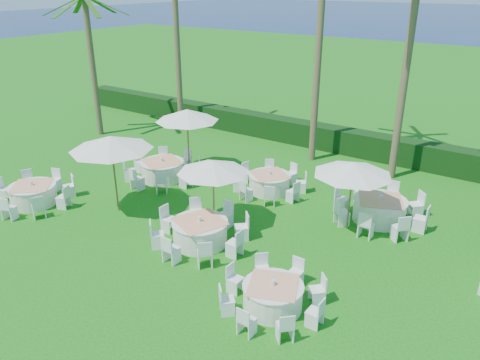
{
  "coord_description": "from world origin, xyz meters",
  "views": [
    {
      "loc": [
        9.55,
        -9.58,
        8.11
      ],
      "look_at": [
        0.69,
        3.53,
        1.3
      ],
      "focal_mm": 35.0,
      "sensor_mm": 36.0,
      "label": 1
    }
  ],
  "objects_px": {
    "banquet_table_f": "(379,209)",
    "umbrella_d": "(353,169)",
    "banquet_table_b": "(200,231)",
    "umbrella_c": "(187,115)",
    "umbrella_a": "(111,143)",
    "umbrella_b": "(213,166)",
    "banquet_table_e": "(269,182)",
    "banquet_table_a": "(33,194)",
    "banquet_table_d": "(162,170)",
    "banquet_table_c": "(273,296)"
  },
  "relations": [
    {
      "from": "banquet_table_c",
      "to": "umbrella_d",
      "type": "xyz_separation_m",
      "value": [
        -0.01,
        5.21,
        1.9
      ]
    },
    {
      "from": "banquet_table_d",
      "to": "banquet_table_e",
      "type": "distance_m",
      "value": 4.8
    },
    {
      "from": "umbrella_a",
      "to": "banquet_table_c",
      "type": "bearing_deg",
      "value": -12.13
    },
    {
      "from": "banquet_table_c",
      "to": "umbrella_a",
      "type": "distance_m",
      "value": 8.29
    },
    {
      "from": "umbrella_c",
      "to": "banquet_table_f",
      "type": "bearing_deg",
      "value": 2.05
    },
    {
      "from": "banquet_table_f",
      "to": "umbrella_a",
      "type": "xyz_separation_m",
      "value": [
        -8.47,
        -4.77,
        2.26
      ]
    },
    {
      "from": "banquet_table_c",
      "to": "umbrella_d",
      "type": "bearing_deg",
      "value": 90.06
    },
    {
      "from": "banquet_table_e",
      "to": "banquet_table_a",
      "type": "bearing_deg",
      "value": -138.88
    },
    {
      "from": "umbrella_c",
      "to": "umbrella_d",
      "type": "xyz_separation_m",
      "value": [
        7.97,
        -0.92,
        -0.41
      ]
    },
    {
      "from": "banquet_table_d",
      "to": "banquet_table_a",
      "type": "bearing_deg",
      "value": -118.09
    },
    {
      "from": "banquet_table_c",
      "to": "umbrella_c",
      "type": "distance_m",
      "value": 10.32
    },
    {
      "from": "banquet_table_a",
      "to": "banquet_table_f",
      "type": "bearing_deg",
      "value": 28.04
    },
    {
      "from": "umbrella_a",
      "to": "umbrella_b",
      "type": "xyz_separation_m",
      "value": [
        3.75,
        1.08,
        -0.43
      ]
    },
    {
      "from": "umbrella_b",
      "to": "banquet_table_a",
      "type": "bearing_deg",
      "value": -160.06
    },
    {
      "from": "umbrella_b",
      "to": "umbrella_a",
      "type": "bearing_deg",
      "value": -163.98
    },
    {
      "from": "umbrella_c",
      "to": "banquet_table_b",
      "type": "bearing_deg",
      "value": -46.96
    },
    {
      "from": "banquet_table_d",
      "to": "umbrella_d",
      "type": "xyz_separation_m",
      "value": [
        8.46,
        0.32,
        1.84
      ]
    },
    {
      "from": "banquet_table_f",
      "to": "umbrella_d",
      "type": "bearing_deg",
      "value": -119.74
    },
    {
      "from": "banquet_table_e",
      "to": "umbrella_d",
      "type": "distance_m",
      "value": 4.49
    },
    {
      "from": "banquet_table_d",
      "to": "banquet_table_e",
      "type": "xyz_separation_m",
      "value": [
        4.56,
        1.5,
        -0.04
      ]
    },
    {
      "from": "banquet_table_c",
      "to": "umbrella_b",
      "type": "distance_m",
      "value": 5.23
    },
    {
      "from": "banquet_table_a",
      "to": "umbrella_c",
      "type": "relative_size",
      "value": 1.04
    },
    {
      "from": "banquet_table_c",
      "to": "banquet_table_f",
      "type": "relative_size",
      "value": 0.85
    },
    {
      "from": "banquet_table_f",
      "to": "umbrella_d",
      "type": "relative_size",
      "value": 1.25
    },
    {
      "from": "banquet_table_e",
      "to": "banquet_table_d",
      "type": "bearing_deg",
      "value": -161.85
    },
    {
      "from": "umbrella_c",
      "to": "banquet_table_e",
      "type": "bearing_deg",
      "value": 3.63
    },
    {
      "from": "banquet_table_b",
      "to": "banquet_table_f",
      "type": "xyz_separation_m",
      "value": [
        4.39,
        4.89,
        0.02
      ]
    },
    {
      "from": "banquet_table_b",
      "to": "banquet_table_e",
      "type": "height_order",
      "value": "banquet_table_b"
    },
    {
      "from": "banquet_table_f",
      "to": "banquet_table_e",
      "type": "bearing_deg",
      "value": -179.36
    },
    {
      "from": "banquet_table_a",
      "to": "umbrella_a",
      "type": "relative_size",
      "value": 1.02
    },
    {
      "from": "banquet_table_c",
      "to": "umbrella_c",
      "type": "xyz_separation_m",
      "value": [
        -7.98,
        6.13,
        2.31
      ]
    },
    {
      "from": "umbrella_b",
      "to": "umbrella_d",
      "type": "height_order",
      "value": "umbrella_d"
    },
    {
      "from": "banquet_table_e",
      "to": "banquet_table_b",
      "type": "bearing_deg",
      "value": -87.52
    },
    {
      "from": "banquet_table_a",
      "to": "banquet_table_c",
      "type": "distance_m",
      "value": 10.96
    },
    {
      "from": "banquet_table_e",
      "to": "banquet_table_c",
      "type": "bearing_deg",
      "value": -58.56
    },
    {
      "from": "banquet_table_c",
      "to": "banquet_table_f",
      "type": "height_order",
      "value": "banquet_table_f"
    },
    {
      "from": "banquet_table_c",
      "to": "banquet_table_e",
      "type": "height_order",
      "value": "banquet_table_e"
    },
    {
      "from": "umbrella_a",
      "to": "umbrella_d",
      "type": "bearing_deg",
      "value": 24.47
    },
    {
      "from": "banquet_table_e",
      "to": "umbrella_a",
      "type": "relative_size",
      "value": 1.0
    },
    {
      "from": "banquet_table_d",
      "to": "banquet_table_e",
      "type": "relative_size",
      "value": 1.1
    },
    {
      "from": "umbrella_c",
      "to": "umbrella_b",
      "type": "bearing_deg",
      "value": -40.54
    },
    {
      "from": "banquet_table_c",
      "to": "umbrella_a",
      "type": "relative_size",
      "value": 0.95
    },
    {
      "from": "banquet_table_b",
      "to": "umbrella_c",
      "type": "xyz_separation_m",
      "value": [
        -4.28,
        4.58,
        2.26
      ]
    },
    {
      "from": "banquet_table_c",
      "to": "umbrella_a",
      "type": "xyz_separation_m",
      "value": [
        -7.78,
        1.67,
        2.33
      ]
    },
    {
      "from": "banquet_table_d",
      "to": "umbrella_a",
      "type": "distance_m",
      "value": 4.0
    },
    {
      "from": "banquet_table_d",
      "to": "umbrella_a",
      "type": "height_order",
      "value": "umbrella_a"
    },
    {
      "from": "banquet_table_b",
      "to": "umbrella_b",
      "type": "bearing_deg",
      "value": 105.2
    },
    {
      "from": "banquet_table_d",
      "to": "umbrella_c",
      "type": "height_order",
      "value": "umbrella_c"
    },
    {
      "from": "banquet_table_d",
      "to": "umbrella_b",
      "type": "bearing_deg",
      "value": -25.74
    },
    {
      "from": "umbrella_b",
      "to": "umbrella_c",
      "type": "distance_m",
      "value": 5.22
    }
  ]
}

